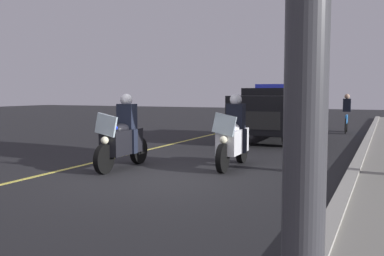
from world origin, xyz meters
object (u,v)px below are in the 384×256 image
(police_motorcycle_lead_right, at_px, (233,138))
(cyclist_background, at_px, (347,113))
(police_motorcycle_lead_left, at_px, (123,138))
(police_suv, at_px, (271,111))

(police_motorcycle_lead_right, bearing_deg, cyclist_background, 171.02)
(cyclist_background, bearing_deg, police_motorcycle_lead_left, -18.79)
(police_suv, distance_m, cyclist_background, 4.91)
(police_motorcycle_lead_left, height_order, police_suv, police_suv)
(police_motorcycle_lead_left, bearing_deg, police_suv, 166.70)
(cyclist_background, bearing_deg, police_motorcycle_lead_right, -8.98)
(police_suv, bearing_deg, cyclist_background, 152.99)
(police_suv, height_order, cyclist_background, police_suv)
(police_motorcycle_lead_right, xyz_separation_m, police_suv, (-5.97, -0.59, 0.37))
(police_motorcycle_lead_left, distance_m, police_suv, 7.33)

